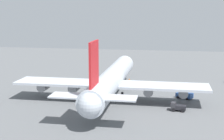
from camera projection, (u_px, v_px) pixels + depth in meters
name	position (u px, v px, depth m)	size (l,w,h in m)	color
ground_plane	(112.00, 99.00, 101.61)	(250.32, 250.32, 0.00)	slate
cargo_airplane	(112.00, 79.00, 100.34)	(62.58, 57.87, 20.17)	silver
cargo_loader	(185.00, 95.00, 101.64)	(4.55, 5.52, 1.96)	#2D5193
pushback_tractor	(178.00, 107.00, 89.36)	(2.89, 4.15, 2.32)	#333338
safety_cone_nose	(129.00, 79.00, 128.48)	(0.51, 0.51, 0.73)	orange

